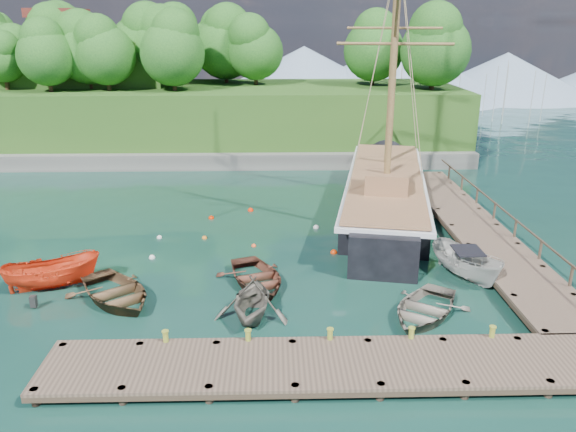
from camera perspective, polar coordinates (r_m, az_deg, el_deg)
name	(u,v)px	position (r m, az deg, el deg)	size (l,w,h in m)	color
ground	(275,291)	(25.80, -1.32, -7.67)	(160.00, 160.00, 0.00)	#143225
dock_near	(334,365)	(20.06, 4.67, -14.86)	(20.00, 3.20, 1.10)	#4A3A2F
dock_east	(474,227)	(34.05, 18.36, -1.09)	(3.20, 24.00, 1.10)	#4A3A2F
bollard_0	(167,356)	(21.74, -12.18, -13.70)	(0.26, 0.26, 0.45)	olive
bollard_1	(249,354)	(21.39, -4.02, -13.86)	(0.26, 0.26, 0.45)	olive
bollard_2	(330,353)	(21.46, 4.25, -13.74)	(0.26, 0.26, 0.45)	olive
bollard_3	(410,352)	(21.95, 12.28, -13.36)	(0.26, 0.26, 0.45)	olive
bollard_4	(490,351)	(22.82, 19.81, -12.77)	(0.26, 0.26, 0.45)	olive
rowboat_0	(117,300)	(26.14, -17.02, -8.20)	(3.47, 4.86, 1.01)	brown
rowboat_1	(252,317)	(23.77, -3.66, -10.20)	(3.12, 3.61, 1.90)	#5E594E
rowboat_2	(257,284)	(26.52, -3.19, -6.91)	(3.19, 4.47, 0.92)	#542D20
rowboat_3	(423,316)	(24.47, 13.55, -9.83)	(3.17, 4.44, 0.92)	#736A5D
motorboat_orange	(54,288)	(28.29, -22.66, -6.74)	(1.62, 4.29, 1.66)	red
cabin_boat_white	(465,278)	(28.40, 17.52, -6.00)	(1.64, 4.36, 1.68)	beige
schooner	(385,198)	(36.11, 9.82, 1.83)	(8.39, 26.31, 19.25)	black
mooring_buoy_0	(152,258)	(30.09, -13.64, -4.19)	(0.33, 0.33, 0.33)	silver
mooring_buoy_1	(205,238)	(32.19, -8.48, -2.27)	(0.29, 0.29, 0.29)	orange
mooring_buoy_2	(254,246)	(30.80, -3.50, -3.10)	(0.27, 0.27, 0.27)	#EF4E1E
mooring_buoy_3	(316,228)	(33.48, 2.87, -1.23)	(0.36, 0.36, 0.36)	silver
mooring_buoy_4	(211,218)	(35.38, -7.80, -0.25)	(0.33, 0.33, 0.33)	#F62800
mooring_buoy_5	(251,211)	(36.56, -3.81, 0.53)	(0.37, 0.37, 0.37)	#FB2202
mooring_buoy_6	(159,238)	(32.72, -12.93, -2.20)	(0.29, 0.29, 0.29)	silver
mooring_buoy_7	(334,253)	(29.98, 4.68, -3.77)	(0.37, 0.37, 0.37)	red
headland	(137,90)	(56.22, -15.07, 12.26)	(51.00, 19.31, 12.90)	#474744
distant_ridge	(300,70)	(93.41, 1.19, 14.64)	(117.00, 40.00, 10.00)	#728CA5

